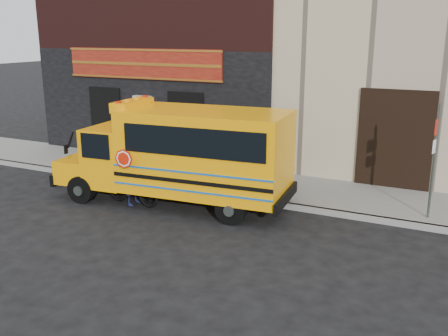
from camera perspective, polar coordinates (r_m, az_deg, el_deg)
The scene contains 7 objects.
ground at distance 12.53m, azimuth -3.72°, elevation -7.17°, with size 120.00×120.00×0.00m, color black.
curb at distance 14.68m, azimuth 1.25°, elevation -3.41°, with size 40.00×0.20×0.15m, color gray.
sidewalk at distance 15.99m, azimuth 3.47°, elevation -1.85°, with size 40.00×3.00×0.15m, color slate.
school_bus at distance 13.99m, azimuth -4.63°, elevation 1.71°, with size 7.04×2.75×2.92m.
sign_pole at distance 13.55m, azimuth 22.89°, elevation 1.00°, with size 0.10×0.27×3.11m.
bicycle at distance 14.42m, azimuth -10.45°, elevation -2.08°, with size 0.51×1.79×1.08m, color black.
cyclist at distance 14.22m, azimuth -10.40°, elevation -1.07°, with size 0.61×0.40×1.68m, color black.
Camera 1 is at (5.73, -10.07, 4.79)m, focal length 40.00 mm.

